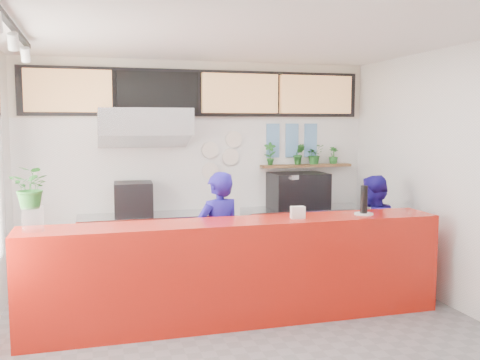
{
  "coord_description": "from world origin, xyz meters",
  "views": [
    {
      "loc": [
        -1.49,
        -4.99,
        2.12
      ],
      "look_at": [
        0.1,
        0.7,
        1.5
      ],
      "focal_mm": 40.0,
      "sensor_mm": 36.0,
      "label": 1
    }
  ],
  "objects_px": {
    "pepper_mill": "(364,199)",
    "staff_right": "(372,234)",
    "panini_oven": "(133,199)",
    "service_counter": "(239,271)",
    "espresso_machine": "(298,191)",
    "staff_center": "(219,240)"
  },
  "relations": [
    {
      "from": "pepper_mill",
      "to": "staff_right",
      "type": "bearing_deg",
      "value": 52.74
    },
    {
      "from": "pepper_mill",
      "to": "panini_oven",
      "type": "bearing_deg",
      "value": 143.2
    },
    {
      "from": "service_counter",
      "to": "pepper_mill",
      "type": "height_order",
      "value": "pepper_mill"
    },
    {
      "from": "panini_oven",
      "to": "espresso_machine",
      "type": "bearing_deg",
      "value": 3.11
    },
    {
      "from": "panini_oven",
      "to": "staff_center",
      "type": "bearing_deg",
      "value": -53.14
    },
    {
      "from": "service_counter",
      "to": "pepper_mill",
      "type": "xyz_separation_m",
      "value": [
        1.47,
        -0.02,
        0.72
      ]
    },
    {
      "from": "service_counter",
      "to": "pepper_mill",
      "type": "distance_m",
      "value": 1.63
    },
    {
      "from": "staff_center",
      "to": "staff_right",
      "type": "distance_m",
      "value": 2.0
    },
    {
      "from": "espresso_machine",
      "to": "pepper_mill",
      "type": "bearing_deg",
      "value": -87.58
    },
    {
      "from": "service_counter",
      "to": "panini_oven",
      "type": "distance_m",
      "value": 2.12
    },
    {
      "from": "espresso_machine",
      "to": "staff_center",
      "type": "bearing_deg",
      "value": -139.06
    },
    {
      "from": "service_counter",
      "to": "staff_center",
      "type": "distance_m",
      "value": 0.57
    },
    {
      "from": "staff_center",
      "to": "panini_oven",
      "type": "bearing_deg",
      "value": -74.76
    },
    {
      "from": "staff_center",
      "to": "pepper_mill",
      "type": "bearing_deg",
      "value": 142.91
    },
    {
      "from": "service_counter",
      "to": "staff_center",
      "type": "xyz_separation_m",
      "value": [
        -0.1,
        0.51,
        0.24
      ]
    },
    {
      "from": "panini_oven",
      "to": "pepper_mill",
      "type": "height_order",
      "value": "pepper_mill"
    },
    {
      "from": "staff_center",
      "to": "pepper_mill",
      "type": "relative_size",
      "value": 5.02
    },
    {
      "from": "service_counter",
      "to": "staff_right",
      "type": "height_order",
      "value": "staff_right"
    },
    {
      "from": "service_counter",
      "to": "staff_center",
      "type": "height_order",
      "value": "staff_center"
    },
    {
      "from": "service_counter",
      "to": "panini_oven",
      "type": "height_order",
      "value": "panini_oven"
    },
    {
      "from": "service_counter",
      "to": "staff_center",
      "type": "relative_size",
      "value": 2.85
    },
    {
      "from": "panini_oven",
      "to": "espresso_machine",
      "type": "height_order",
      "value": "espresso_machine"
    }
  ]
}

